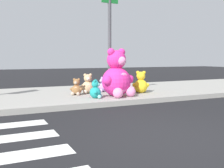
# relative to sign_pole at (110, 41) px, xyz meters

# --- Properties ---
(ground_plane) EXTENTS (60.00, 60.00, 0.00)m
(ground_plane) POSITION_rel_sign_pole_xyz_m (-1.00, -4.40, -1.85)
(ground_plane) COLOR black
(sidewalk) EXTENTS (28.00, 4.40, 0.15)m
(sidewalk) POSITION_rel_sign_pole_xyz_m (-1.00, 0.80, -1.77)
(sidewalk) COLOR #9E9B93
(sidewalk) RESTS_ON ground_plane
(sign_pole) EXTENTS (0.56, 0.11, 3.20)m
(sign_pole) POSITION_rel_sign_pole_xyz_m (0.00, 0.00, 0.00)
(sign_pole) COLOR #4C4C51
(sign_pole) RESTS_ON sidewalk
(plush_pink_large) EXTENTS (1.09, 1.01, 1.44)m
(plush_pink_large) POSITION_rel_sign_pole_xyz_m (-0.02, -0.59, -1.12)
(plush_pink_large) COLOR #F22D93
(plush_pink_large) RESTS_ON sidewalk
(plush_brown) EXTENTS (0.37, 0.38, 0.52)m
(plush_brown) POSITION_rel_sign_pole_xyz_m (-1.05, 0.21, -1.49)
(plush_brown) COLOR olive
(plush_brown) RESTS_ON sidewalk
(plush_tan) EXTENTS (0.49, 0.46, 0.65)m
(plush_tan) POSITION_rel_sign_pole_xyz_m (-0.59, 0.43, -1.44)
(plush_tan) COLOR tan
(plush_tan) RESTS_ON sidewalk
(plush_teal) EXTENTS (0.39, 0.37, 0.54)m
(plush_teal) POSITION_rel_sign_pole_xyz_m (-0.76, -0.68, -1.48)
(plush_teal) COLOR teal
(plush_teal) RESTS_ON sidewalk
(plush_red) EXTENTS (0.53, 0.49, 0.70)m
(plush_red) POSITION_rel_sign_pole_xyz_m (0.48, 0.39, -1.42)
(plush_red) COLOR red
(plush_red) RESTS_ON sidewalk
(plush_yellow) EXTENTS (0.51, 0.53, 0.73)m
(plush_yellow) POSITION_rel_sign_pole_xyz_m (1.05, -0.20, -1.41)
(plush_yellow) COLOR yellow
(plush_yellow) RESTS_ON sidewalk
(plush_lavender) EXTENTS (0.36, 0.39, 0.51)m
(plush_lavender) POSITION_rel_sign_pole_xyz_m (0.01, 0.59, -1.49)
(plush_lavender) COLOR #B28CD8
(plush_lavender) RESTS_ON sidewalk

